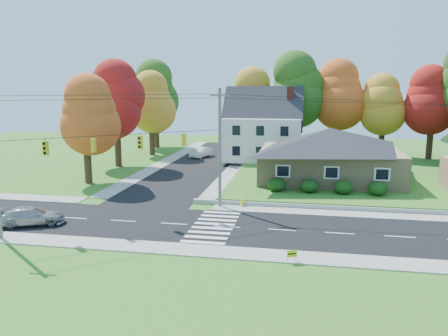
% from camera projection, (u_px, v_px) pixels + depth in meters
% --- Properties ---
extents(ground, '(120.00, 120.00, 0.00)m').
position_uv_depth(ground, '(227.00, 227.00, 31.81)').
color(ground, '#3D7923').
extents(road_main, '(90.00, 8.00, 0.02)m').
position_uv_depth(road_main, '(227.00, 227.00, 31.81)').
color(road_main, black).
rests_on(road_main, ground).
extents(road_cross, '(8.00, 44.00, 0.02)m').
position_uv_depth(road_cross, '(201.00, 163.00, 58.36)').
color(road_cross, black).
rests_on(road_cross, ground).
extents(sidewalk_north, '(90.00, 2.00, 0.08)m').
position_uv_depth(sidewalk_north, '(237.00, 208.00, 36.64)').
color(sidewalk_north, '#9C9A90').
rests_on(sidewalk_north, ground).
extents(sidewalk_south, '(90.00, 2.00, 0.08)m').
position_uv_depth(sidewalk_south, '(213.00, 252.00, 26.96)').
color(sidewalk_south, '#9C9A90').
rests_on(sidewalk_south, ground).
extents(lawn, '(30.00, 30.00, 0.50)m').
position_uv_depth(lawn, '(370.00, 174.00, 49.79)').
color(lawn, '#3D7923').
rests_on(lawn, ground).
extents(ranch_house, '(14.60, 10.60, 5.40)m').
position_uv_depth(ranch_house, '(329.00, 153.00, 45.28)').
color(ranch_house, tan).
rests_on(ranch_house, lawn).
extents(colonial_house, '(10.40, 8.40, 9.60)m').
position_uv_depth(colonial_house, '(263.00, 129.00, 58.05)').
color(colonial_house, silver).
rests_on(colonial_house, lawn).
extents(hedge_row, '(10.70, 1.70, 1.27)m').
position_uv_depth(hedge_row, '(326.00, 186.00, 39.76)').
color(hedge_row, '#163A10').
rests_on(hedge_row, lawn).
extents(traffic_infrastructure, '(38.10, 10.66, 10.00)m').
position_uv_depth(traffic_infrastructure, '(228.00, 154.00, 32.20)').
color(traffic_infrastructure, '#666059').
rests_on(traffic_infrastructure, ground).
extents(tree_lot_0, '(6.72, 6.72, 12.51)m').
position_uv_depth(tree_lot_0, '(254.00, 99.00, 63.53)').
color(tree_lot_0, '#3F2A19').
rests_on(tree_lot_0, lawn).
extents(tree_lot_1, '(7.84, 7.84, 14.60)m').
position_uv_depth(tree_lot_1, '(295.00, 90.00, 61.27)').
color(tree_lot_1, '#3F2A19').
rests_on(tree_lot_1, lawn).
extents(tree_lot_2, '(7.28, 7.28, 13.56)m').
position_uv_depth(tree_lot_2, '(339.00, 95.00, 61.30)').
color(tree_lot_2, '#3F2A19').
rests_on(tree_lot_2, lawn).
extents(tree_lot_3, '(6.16, 6.16, 11.47)m').
position_uv_depth(tree_lot_3, '(384.00, 105.00, 59.52)').
color(tree_lot_3, '#3F2A19').
rests_on(tree_lot_3, lawn).
extents(tree_lot_4, '(6.72, 6.72, 12.51)m').
position_uv_depth(tree_lot_4, '(433.00, 100.00, 57.37)').
color(tree_lot_4, '#3F2A19').
rests_on(tree_lot_4, lawn).
extents(tree_west_0, '(6.16, 6.16, 11.47)m').
position_uv_depth(tree_west_0, '(85.00, 115.00, 45.09)').
color(tree_west_0, '#3F2A19').
rests_on(tree_west_0, ground).
extents(tree_west_1, '(7.28, 7.28, 13.56)m').
position_uv_depth(tree_west_1, '(116.00, 100.00, 54.70)').
color(tree_west_1, '#3F2A19').
rests_on(tree_west_1, ground).
extents(tree_west_2, '(6.72, 6.72, 12.51)m').
position_uv_depth(tree_west_2, '(151.00, 102.00, 64.32)').
color(tree_west_2, '#3F2A19').
rests_on(tree_west_2, ground).
extents(tree_west_3, '(7.84, 7.84, 14.60)m').
position_uv_depth(tree_west_3, '(156.00, 93.00, 72.17)').
color(tree_west_3, '#3F2A19').
rests_on(tree_west_3, ground).
extents(silver_sedan, '(4.97, 3.50, 1.34)m').
position_uv_depth(silver_sedan, '(32.00, 216.00, 32.17)').
color(silver_sedan, '#9A9A9A').
rests_on(silver_sedan, road_main).
extents(white_car, '(2.88, 4.63, 1.44)m').
position_uv_depth(white_car, '(201.00, 152.00, 63.13)').
color(white_car, '#B1B3BE').
rests_on(white_car, road_cross).
extents(fire_hydrant, '(0.46, 0.36, 0.80)m').
position_uv_depth(fire_hydrant, '(242.00, 202.00, 37.14)').
color(fire_hydrant, '#FFF21E').
rests_on(fire_hydrant, ground).
extents(yard_sign, '(0.58, 0.27, 0.78)m').
position_uv_depth(yard_sign, '(292.00, 254.00, 25.20)').
color(yard_sign, black).
rests_on(yard_sign, ground).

